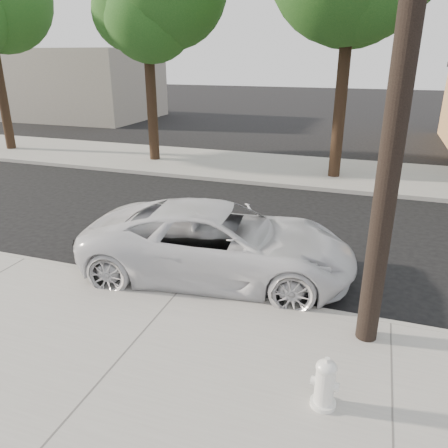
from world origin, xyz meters
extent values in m
plane|color=black|center=(0.00, 0.00, 0.00)|extent=(120.00, 120.00, 0.00)
cube|color=gray|center=(0.00, -4.30, 0.07)|extent=(90.00, 4.40, 0.15)
cube|color=gray|center=(0.00, 8.50, 0.07)|extent=(90.00, 5.00, 0.15)
cube|color=#9E9B93|center=(0.00, -2.10, 0.07)|extent=(90.00, 0.12, 0.16)
cube|color=gray|center=(-20.00, 20.00, 2.50)|extent=(14.00, 8.00, 5.00)
cylinder|color=black|center=(3.60, -2.70, 4.65)|extent=(0.34, 0.34, 9.00)
cylinder|color=black|center=(-14.00, 8.00, 2.40)|extent=(0.44, 0.44, 4.50)
cylinder|color=black|center=(-6.00, 8.20, 2.28)|extent=(0.44, 0.44, 4.25)
sphere|color=#154A17|center=(-6.00, 8.20, 5.80)|extent=(4.20, 4.20, 4.20)
cylinder|color=black|center=(2.00, 7.80, 2.53)|extent=(0.44, 0.44, 4.75)
imported|color=silver|center=(0.46, -1.20, 0.80)|extent=(6.05, 3.37, 1.60)
cylinder|color=white|center=(3.11, -4.49, 0.18)|extent=(0.35, 0.35, 0.07)
cylinder|color=white|center=(3.11, -4.49, 0.45)|extent=(0.26, 0.26, 0.60)
ellipsoid|color=white|center=(3.11, -4.49, 0.77)|extent=(0.28, 0.28, 0.20)
cylinder|color=white|center=(3.11, -4.49, 0.51)|extent=(0.38, 0.15, 0.12)
cylinder|color=white|center=(3.11, -4.49, 0.51)|extent=(0.17, 0.21, 0.15)
camera|label=1|loc=(3.35, -9.27, 4.55)|focal=35.00mm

